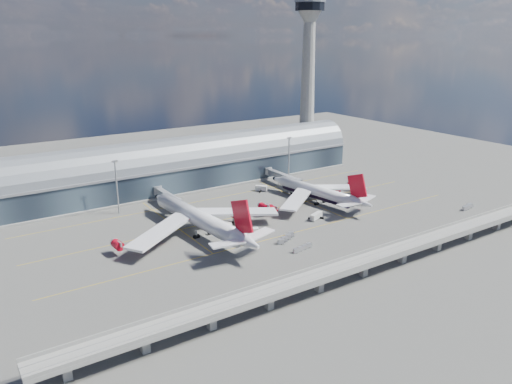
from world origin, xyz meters
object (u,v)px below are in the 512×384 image
floodlight_mast_left (117,186)px  airliner_left (201,219)px  service_truck_4 (237,221)px  cargo_train_1 (302,248)px  control_tower (308,83)px  service_truck_3 (357,192)px  floodlight_mast_right (289,158)px  service_truck_0 (223,225)px  service_truck_1 (252,232)px  cargo_train_0 (286,238)px  service_truck_2 (316,216)px  service_truck_5 (261,188)px  cargo_train_2 (467,207)px  airliner_right (318,192)px

floodlight_mast_left → airliner_left: 50.01m
service_truck_4 → cargo_train_1: size_ratio=0.54×
control_tower → service_truck_3: (-20.91, -69.46, -50.01)m
control_tower → floodlight_mast_right: 58.76m
airliner_left → service_truck_0: (10.99, 0.85, -5.17)m
service_truck_1 → cargo_train_0: bearing=-128.7°
floodlight_mast_left → service_truck_2: floodlight_mast_left is taller
floodlight_mast_right → cargo_train_0: floodlight_mast_right is taller
floodlight_mast_left → service_truck_5: size_ratio=4.21×
service_truck_5 → cargo_train_1: bearing=-156.4°
floodlight_mast_right → service_truck_5: (-24.22, -7.67, -12.10)m
service_truck_4 → service_truck_5: size_ratio=0.88×
cargo_train_1 → control_tower: bearing=-29.1°
service_truck_1 → service_truck_3: service_truck_1 is taller
floodlight_mast_left → airliner_left: bearing=-66.0°
floodlight_mast_left → cargo_train_2: 167.67m
cargo_train_1 → floodlight_mast_left: bearing=39.6°
cargo_train_2 → service_truck_1: bearing=86.8°
service_truck_5 → service_truck_4: bearing=179.7°
service_truck_2 → cargo_train_2: size_ratio=0.93×
control_tower → service_truck_2: (-62.30, -85.36, -50.17)m
control_tower → airliner_right: control_tower is taller
service_truck_4 → airliner_left: bearing=-162.0°
airliner_left → service_truck_3: airliner_left is taller
service_truck_0 → service_truck_3: (82.91, 2.95, -0.09)m
service_truck_3 → service_truck_4: (-74.87, -1.43, -0.14)m
floodlight_mast_right → service_truck_5: floodlight_mast_right is taller
service_truck_5 → floodlight_mast_left: bearing=130.0°
airliner_left → service_truck_0: 12.17m
airliner_right → control_tower: bearing=47.5°
service_truck_0 → cargo_train_2: 119.47m
airliner_left → cargo_train_2: airliner_left is taller
airliner_left → cargo_train_2: bearing=-23.3°
service_truck_2 → service_truck_4: bearing=45.4°
service_truck_0 → cargo_train_0: size_ratio=0.75×
floodlight_mast_right → service_truck_2: bearing=-115.4°
control_tower → floodlight_mast_left: bearing=-168.3°
floodlight_mast_left → airliner_right: floodlight_mast_left is taller
cargo_train_1 → service_truck_3: bearing=-49.7°
airliner_left → service_truck_1: size_ratio=13.19×
cargo_train_1 → service_truck_2: bearing=-38.3°
floodlight_mast_right → service_truck_3: floodlight_mast_right is taller
floodlight_mast_right → cargo_train_1: (-54.14, -81.11, -12.78)m
cargo_train_0 → service_truck_5: bearing=0.4°
service_truck_5 → cargo_train_1: size_ratio=0.61×
service_truck_4 → cargo_train_0: (7.19, -26.90, -0.47)m
airliner_right → floodlight_mast_right: bearing=66.0°
floodlight_mast_right → service_truck_4: (-60.79, -42.88, -12.15)m
floodlight_mast_left → cargo_train_1: (45.86, -81.11, -12.78)m
control_tower → service_truck_5: control_tower is taller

